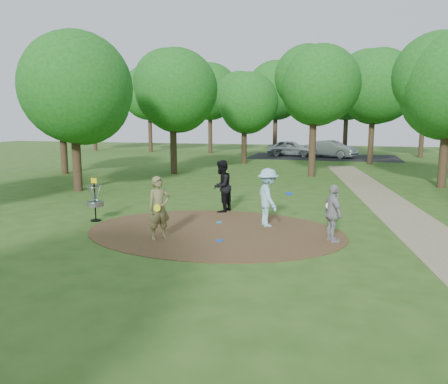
# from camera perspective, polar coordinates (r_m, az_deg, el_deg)

# --- Properties ---
(ground) EXTENTS (100.00, 100.00, 0.00)m
(ground) POSITION_cam_1_polar(r_m,az_deg,el_deg) (14.17, -1.29, -5.16)
(ground) COLOR #2D5119
(ground) RESTS_ON ground
(dirt_clearing) EXTENTS (8.40, 8.40, 0.02)m
(dirt_clearing) POSITION_cam_1_polar(r_m,az_deg,el_deg) (14.17, -1.29, -5.12)
(dirt_clearing) COLOR #47301C
(dirt_clearing) RESTS_ON ground
(footpath) EXTENTS (7.55, 39.89, 0.01)m
(footpath) POSITION_cam_1_polar(r_m,az_deg,el_deg) (15.76, 24.36, -4.50)
(footpath) COLOR #8C7A5B
(footpath) RESTS_ON ground
(parking_lot) EXTENTS (14.00, 8.00, 0.01)m
(parking_lot) POSITION_cam_1_polar(r_m,az_deg,el_deg) (43.32, 12.79, 4.48)
(parking_lot) COLOR black
(parking_lot) RESTS_ON ground
(player_observer_with_disc) EXTENTS (0.81, 0.82, 1.91)m
(player_observer_with_disc) POSITION_cam_1_polar(r_m,az_deg,el_deg) (13.19, -8.48, -2.09)
(player_observer_with_disc) COLOR olive
(player_observer_with_disc) RESTS_ON ground
(player_throwing_with_disc) EXTENTS (1.49, 1.47, 1.97)m
(player_throwing_with_disc) POSITION_cam_1_polar(r_m,az_deg,el_deg) (14.74, 5.75, -0.71)
(player_throwing_with_disc) COLOR #97CFE2
(player_throwing_with_disc) RESTS_ON ground
(player_walking_with_disc) EXTENTS (0.92, 1.10, 2.03)m
(player_walking_with_disc) POSITION_cam_1_polar(r_m,az_deg,el_deg) (16.94, -0.33, 0.76)
(player_walking_with_disc) COLOR black
(player_walking_with_disc) RESTS_ON ground
(player_waiting_with_disc) EXTENTS (0.82, 1.09, 1.71)m
(player_waiting_with_disc) POSITION_cam_1_polar(r_m,az_deg,el_deg) (13.15, 14.06, -2.76)
(player_waiting_with_disc) COLOR #9B9C9E
(player_waiting_with_disc) RESTS_ON ground
(disc_ground_cyan) EXTENTS (0.22, 0.22, 0.02)m
(disc_ground_cyan) POSITION_cam_1_polar(r_m,az_deg,el_deg) (15.27, -0.62, -3.98)
(disc_ground_cyan) COLOR #199FCF
(disc_ground_cyan) RESTS_ON dirt_clearing
(disc_ground_blue) EXTENTS (0.22, 0.22, 0.02)m
(disc_ground_blue) POSITION_cam_1_polar(r_m,az_deg,el_deg) (13.02, -0.59, -6.35)
(disc_ground_blue) COLOR blue
(disc_ground_blue) RESTS_ON dirt_clearing
(disc_ground_red) EXTENTS (0.22, 0.22, 0.02)m
(disc_ground_red) POSITION_cam_1_polar(r_m,az_deg,el_deg) (15.74, -7.66, -3.65)
(disc_ground_red) COLOR red
(disc_ground_red) RESTS_ON dirt_clearing
(car_left) EXTENTS (4.75, 2.31, 1.56)m
(car_left) POSITION_cam_1_polar(r_m,az_deg,el_deg) (43.89, 8.74, 5.68)
(car_left) COLOR #B9BDC2
(car_left) RESTS_ON ground
(car_right) EXTENTS (5.15, 3.75, 1.62)m
(car_right) POSITION_cam_1_polar(r_m,az_deg,el_deg) (42.93, 13.83, 5.47)
(car_right) COLOR #94979B
(car_right) RESTS_ON ground
(disc_golf_basket) EXTENTS (0.63, 0.63, 1.54)m
(disc_golf_basket) POSITION_cam_1_polar(r_m,az_deg,el_deg) (16.09, -16.53, -0.60)
(disc_golf_basket) COLOR black
(disc_golf_basket) RESTS_ON ground
(tree_ring) EXTENTS (37.46, 45.73, 8.91)m
(tree_ring) POSITION_cam_1_polar(r_m,az_deg,el_deg) (20.73, 12.24, 13.74)
(tree_ring) COLOR #332316
(tree_ring) RESTS_ON ground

